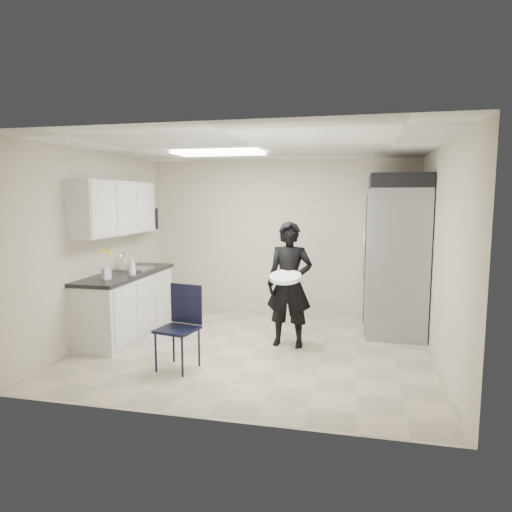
% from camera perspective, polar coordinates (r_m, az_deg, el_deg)
% --- Properties ---
extents(floor, '(4.50, 4.50, 0.00)m').
position_cam_1_polar(floor, '(6.14, -0.08, -11.43)').
color(floor, '#B6A58F').
rests_on(floor, ground).
extents(ceiling, '(4.50, 4.50, 0.00)m').
position_cam_1_polar(ceiling, '(5.84, -0.09, 13.48)').
color(ceiling, white).
rests_on(ceiling, back_wall).
extents(back_wall, '(4.50, 0.00, 4.50)m').
position_cam_1_polar(back_wall, '(7.80, 3.18, 2.37)').
color(back_wall, '#C0B89E').
rests_on(back_wall, floor).
extents(left_wall, '(0.00, 4.00, 4.00)m').
position_cam_1_polar(left_wall, '(6.71, -19.16, 1.16)').
color(left_wall, '#C0B89E').
rests_on(left_wall, floor).
extents(right_wall, '(0.00, 4.00, 4.00)m').
position_cam_1_polar(right_wall, '(5.79, 22.20, 0.10)').
color(right_wall, '#C0B89E').
rests_on(right_wall, floor).
extents(ceiling_panel, '(1.20, 0.60, 0.02)m').
position_cam_1_polar(ceiling_panel, '(6.38, -4.66, 12.67)').
color(ceiling_panel, white).
rests_on(ceiling_panel, ceiling).
extents(lower_counter, '(0.60, 1.90, 0.86)m').
position_cam_1_polar(lower_counter, '(6.88, -15.84, -5.93)').
color(lower_counter, silver).
rests_on(lower_counter, floor).
extents(countertop, '(0.64, 1.95, 0.05)m').
position_cam_1_polar(countertop, '(6.79, -15.97, -2.18)').
color(countertop, black).
rests_on(countertop, lower_counter).
extents(sink, '(0.42, 0.40, 0.14)m').
position_cam_1_polar(sink, '(7.00, -14.85, -1.99)').
color(sink, gray).
rests_on(sink, countertop).
extents(faucet, '(0.02, 0.02, 0.24)m').
position_cam_1_polar(faucet, '(7.07, -16.32, -0.72)').
color(faucet, silver).
rests_on(faucet, countertop).
extents(upper_cabinets, '(0.35, 1.80, 0.75)m').
position_cam_1_polar(upper_cabinets, '(6.76, -17.19, 5.75)').
color(upper_cabinets, silver).
rests_on(upper_cabinets, left_wall).
extents(towel_dispenser, '(0.22, 0.30, 0.35)m').
position_cam_1_polar(towel_dispenser, '(7.82, -13.35, 4.54)').
color(towel_dispenser, black).
rests_on(towel_dispenser, left_wall).
extents(notice_sticker_left, '(0.00, 0.12, 0.07)m').
position_cam_1_polar(notice_sticker_left, '(6.80, -18.65, 0.58)').
color(notice_sticker_left, yellow).
rests_on(notice_sticker_left, left_wall).
extents(notice_sticker_right, '(0.00, 0.12, 0.07)m').
position_cam_1_polar(notice_sticker_right, '(6.98, -17.78, 0.45)').
color(notice_sticker_right, yellow).
rests_on(notice_sticker_right, left_wall).
extents(commercial_fridge, '(0.80, 1.35, 2.10)m').
position_cam_1_polar(commercial_fridge, '(7.02, 17.04, -0.55)').
color(commercial_fridge, gray).
rests_on(commercial_fridge, floor).
extents(fridge_compressor, '(0.80, 1.35, 0.20)m').
position_cam_1_polar(fridge_compressor, '(6.97, 17.40, 8.86)').
color(fridge_compressor, black).
rests_on(fridge_compressor, commercial_fridge).
extents(folding_chair, '(0.49, 0.49, 0.94)m').
position_cam_1_polar(folding_chair, '(5.37, -9.81, -9.05)').
color(folding_chair, black).
rests_on(folding_chair, floor).
extents(man_tuxedo, '(0.63, 0.44, 1.66)m').
position_cam_1_polar(man_tuxedo, '(6.06, 4.20, -3.55)').
color(man_tuxedo, black).
rests_on(man_tuxedo, floor).
extents(bucket_lid, '(0.43, 0.43, 0.05)m').
position_cam_1_polar(bucket_lid, '(5.79, 3.70, -2.65)').
color(bucket_lid, white).
rests_on(bucket_lid, man_tuxedo).
extents(soap_bottle_a, '(0.13, 0.13, 0.27)m').
position_cam_1_polar(soap_bottle_a, '(6.45, -15.27, -1.21)').
color(soap_bottle_a, white).
rests_on(soap_bottle_a, countertop).
extents(soap_bottle_b, '(0.14, 0.14, 0.22)m').
position_cam_1_polar(soap_bottle_b, '(6.27, -18.24, -1.79)').
color(soap_bottle_b, silver).
rests_on(soap_bottle_b, countertop).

